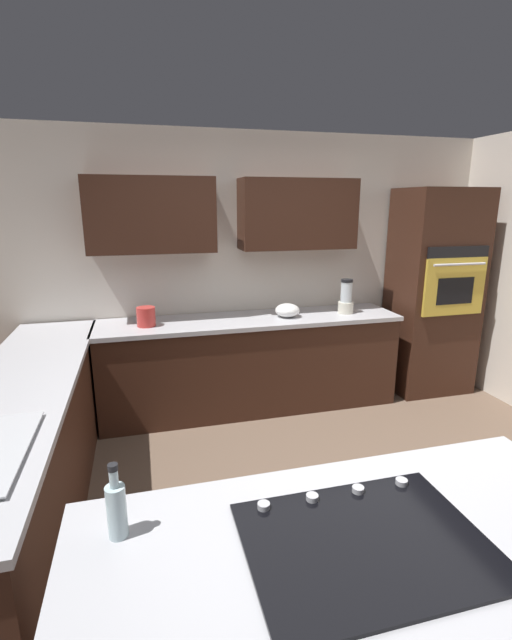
# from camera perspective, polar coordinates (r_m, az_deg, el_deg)

# --- Properties ---
(ground_plane) EXTENTS (14.00, 14.00, 0.00)m
(ground_plane) POSITION_cam_1_polar(r_m,az_deg,el_deg) (3.10, 9.79, -24.15)
(ground_plane) COLOR brown
(wall_back) EXTENTS (6.00, 0.44, 2.60)m
(wall_back) POSITION_cam_1_polar(r_m,az_deg,el_deg) (4.37, -1.32, 8.04)
(wall_back) COLOR silver
(wall_back) RESTS_ON ground
(lower_cabinets_back) EXTENTS (2.80, 0.60, 0.86)m
(lower_cabinets_back) POSITION_cam_1_polar(r_m,az_deg,el_deg) (4.29, -0.68, -5.85)
(lower_cabinets_back) COLOR #381E14
(lower_cabinets_back) RESTS_ON ground
(countertop_back) EXTENTS (2.84, 0.64, 0.04)m
(countertop_back) POSITION_cam_1_polar(r_m,az_deg,el_deg) (4.15, -0.69, -0.03)
(countertop_back) COLOR #B2B2B7
(countertop_back) RESTS_ON lower_cabinets_back
(lower_cabinets_side) EXTENTS (0.60, 2.90, 0.86)m
(lower_cabinets_side) POSITION_cam_1_polar(r_m,az_deg,el_deg) (3.21, -27.27, -15.12)
(lower_cabinets_side) COLOR #381E14
(lower_cabinets_side) RESTS_ON ground
(countertop_side) EXTENTS (0.64, 2.94, 0.04)m
(countertop_side) POSITION_cam_1_polar(r_m,az_deg,el_deg) (3.02, -28.28, -7.63)
(countertop_side) COLOR #B2B2B7
(countertop_side) RESTS_ON lower_cabinets_side
(island_top) EXTENTS (1.89, 0.90, 0.04)m
(island_top) POSITION_cam_1_polar(r_m,az_deg,el_deg) (1.61, 13.91, -26.80)
(island_top) COLOR #B2B2B7
(island_top) RESTS_ON island_base
(wall_oven) EXTENTS (0.80, 0.66, 2.09)m
(wall_oven) POSITION_cam_1_polar(r_m,az_deg,el_deg) (4.95, 21.85, 3.29)
(wall_oven) COLOR #381E14
(wall_oven) RESTS_ON ground
(cooktop) EXTENTS (0.76, 0.56, 0.03)m
(cooktop) POSITION_cam_1_polar(r_m,az_deg,el_deg) (1.60, 13.87, -25.94)
(cooktop) COLOR black
(cooktop) RESTS_ON island_top
(blender) EXTENTS (0.15, 0.15, 0.33)m
(blender) POSITION_cam_1_polar(r_m,az_deg,el_deg) (4.40, 11.52, 2.71)
(blender) COLOR beige
(blender) RESTS_ON countertop_back
(mixing_bowl) EXTENTS (0.23, 0.23, 0.13)m
(mixing_bowl) POSITION_cam_1_polar(r_m,az_deg,el_deg) (4.19, 4.07, 1.26)
(mixing_bowl) COLOR white
(mixing_bowl) RESTS_ON countertop_back
(kettle) EXTENTS (0.16, 0.16, 0.17)m
(kettle) POSITION_cam_1_polar(r_m,az_deg,el_deg) (3.98, -13.97, 0.42)
(kettle) COLOR red
(kettle) RESTS_ON countertop_back
(oil_bottle) EXTENTS (0.06, 0.06, 0.26)m
(oil_bottle) POSITION_cam_1_polar(r_m,az_deg,el_deg) (1.59, -17.52, -22.14)
(oil_bottle) COLOR silver
(oil_bottle) RESTS_ON island_top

